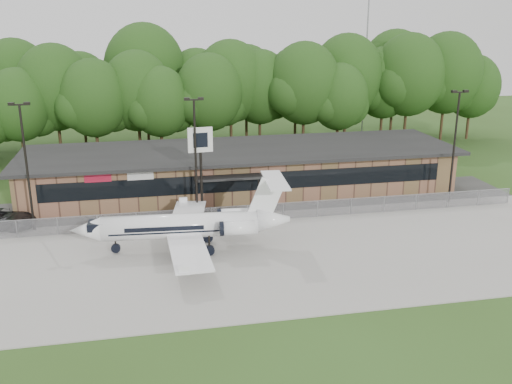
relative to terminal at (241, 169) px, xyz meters
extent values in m
plane|color=#304A1A|center=(0.00, -23.94, -2.18)|extent=(160.00, 160.00, 0.00)
cube|color=#9E9B93|center=(0.00, -15.94, -2.14)|extent=(64.00, 18.00, 0.08)
cube|color=#383835|center=(0.00, -4.44, -2.15)|extent=(50.00, 9.00, 0.06)
cube|color=#8D5B46|center=(0.00, 0.06, -0.18)|extent=(40.00, 10.00, 4.00)
cube|color=black|center=(0.00, -4.96, 0.12)|extent=(36.00, 0.08, 1.60)
cube|color=black|center=(0.00, -0.44, 1.97)|extent=(41.00, 11.50, 0.30)
cube|color=black|center=(-2.00, -5.54, 0.82)|extent=(6.00, 1.60, 0.20)
cube|color=#B31630|center=(-13.00, -4.99, 1.22)|extent=(2.20, 0.06, 0.70)
cube|color=silver|center=(-9.50, -4.99, 1.22)|extent=(2.20, 0.06, 0.70)
cube|color=gray|center=(0.00, -8.94, -1.43)|extent=(46.00, 0.03, 1.50)
cube|color=gray|center=(0.00, -8.94, -0.68)|extent=(46.00, 0.04, 0.04)
cylinder|color=gray|center=(22.00, 24.06, 10.32)|extent=(0.20, 0.20, 25.00)
cylinder|color=black|center=(-18.00, -7.44, 2.82)|extent=(0.18, 0.18, 10.00)
cube|color=black|center=(-18.00, -7.44, 7.87)|extent=(1.20, 0.12, 0.12)
cube|color=black|center=(-18.55, -7.44, 7.94)|extent=(0.45, 0.30, 0.22)
cube|color=black|center=(-17.45, -7.44, 7.94)|extent=(0.45, 0.30, 0.22)
cylinder|color=black|center=(-5.00, -7.44, 2.82)|extent=(0.18, 0.18, 10.00)
cube|color=black|center=(-5.00, -7.44, 7.87)|extent=(1.20, 0.12, 0.12)
cube|color=black|center=(-5.55, -7.44, 7.94)|extent=(0.45, 0.30, 0.22)
cube|color=black|center=(-4.45, -7.44, 7.94)|extent=(0.45, 0.30, 0.22)
cylinder|color=black|center=(18.00, -7.44, 2.82)|extent=(0.18, 0.18, 10.00)
cube|color=black|center=(18.00, -7.44, 7.87)|extent=(1.20, 0.12, 0.12)
cube|color=black|center=(17.45, -7.44, 7.94)|extent=(0.45, 0.30, 0.22)
cube|color=black|center=(18.55, -7.44, 7.94)|extent=(0.45, 0.30, 0.22)
cylinder|color=white|center=(-6.84, -13.86, -0.29)|extent=(11.17, 2.60, 1.77)
cone|color=white|center=(-13.47, -13.36, -0.29)|extent=(2.34, 1.93, 1.77)
cone|color=white|center=(-0.11, -14.36, -0.13)|extent=(2.56, 1.95, 1.77)
cube|color=white|center=(-6.56, -17.54, -0.79)|extent=(2.93, 6.81, 0.13)
cube|color=white|center=(-6.02, -10.25, -0.79)|extent=(2.93, 6.81, 0.13)
cylinder|color=white|center=(-2.97, -15.53, -0.13)|extent=(2.50, 1.18, 1.00)
cylinder|color=white|center=(-2.76, -12.78, -0.13)|extent=(2.50, 1.18, 1.00)
cube|color=white|center=(-0.66, -14.32, 1.48)|extent=(2.72, 0.36, 3.33)
cube|color=white|center=(0.00, -14.37, 2.86)|extent=(1.82, 5.19, 0.11)
cube|color=black|center=(-12.69, -13.42, 0.02)|extent=(1.20, 1.41, 0.55)
cube|color=black|center=(-4.86, -14.01, -1.79)|extent=(1.08, 2.72, 0.77)
cylinder|color=black|center=(-11.48, -13.51, -1.79)|extent=(0.71, 0.71, 0.24)
cylinder|color=black|center=(-4.56, -7.14, 1.52)|extent=(0.24, 0.24, 7.39)
cube|color=silver|center=(-4.56, -7.14, 4.57)|extent=(2.05, 0.41, 2.03)
cube|color=black|center=(-4.54, -7.26, 4.57)|extent=(1.20, 0.15, 1.20)
camera|label=1|loc=(-9.13, -52.49, 14.28)|focal=40.00mm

